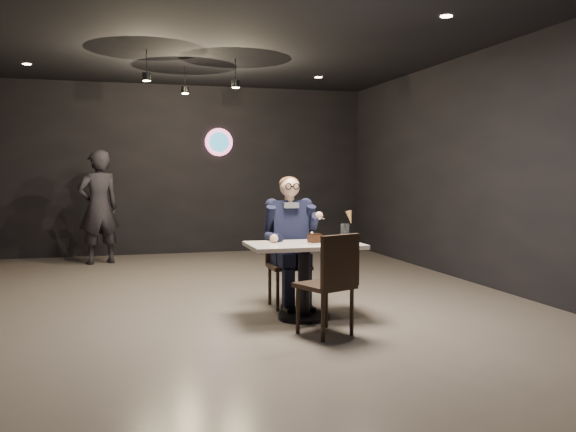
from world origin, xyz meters
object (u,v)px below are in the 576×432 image
object	(u,v)px
chair_near	(325,283)
seated_man	(289,240)
main_table	(304,281)
chair_far	(289,264)
sundae_glass	(345,233)
passerby	(99,207)

from	to	relation	value
chair_near	seated_man	world-z (taller)	seated_man
main_table	chair_near	bearing A→B (deg)	-90.00
main_table	chair_far	distance (m)	0.56
chair_far	chair_near	world-z (taller)	same
sundae_glass	passerby	distance (m)	5.09
chair_near	passerby	xyz separation A→B (m)	(-2.05, 5.01, 0.44)
chair_near	sundae_glass	bearing A→B (deg)	31.62
chair_far	passerby	xyz separation A→B (m)	(-2.05, 3.84, 0.44)
chair_near	seated_man	bearing A→B (deg)	67.67
chair_near	seated_man	xyz separation A→B (m)	(0.00, 1.17, 0.26)
main_table	seated_man	world-z (taller)	seated_man
seated_man	chair_near	bearing A→B (deg)	-90.00
chair_near	chair_far	bearing A→B (deg)	67.67
chair_near	sundae_glass	distance (m)	0.78
main_table	chair_near	size ratio (longest dim) A/B	1.20
main_table	seated_man	bearing A→B (deg)	90.00
passerby	chair_near	bearing A→B (deg)	90.98
main_table	passerby	distance (m)	4.88
chair_far	sundae_glass	bearing A→B (deg)	-56.97
chair_far	passerby	size ratio (longest dim) A/B	0.51
chair_near	sundae_glass	size ratio (longest dim) A/B	4.88
sundae_glass	chair_far	bearing A→B (deg)	123.03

